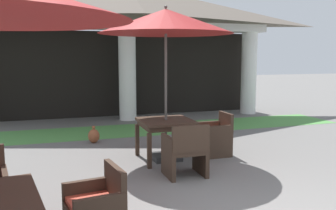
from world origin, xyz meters
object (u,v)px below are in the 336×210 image
patio_umbrella_near_foreground (166,23)px  patio_chair_near_foreground_south (186,151)px  patio_chair_near_foreground_east (215,135)px  patio_chair_mid_left_east (97,209)px  terracotta_urn (94,136)px  patio_table_near_foreground (166,125)px

patio_umbrella_near_foreground → patio_chair_near_foreground_south: bearing=-89.8°
patio_umbrella_near_foreground → patio_chair_near_foreground_east: patio_umbrella_near_foreground is taller
patio_chair_mid_left_east → patio_chair_near_foreground_south: bearing=-51.0°
patio_umbrella_near_foreground → terracotta_urn: size_ratio=7.13×
patio_table_near_foreground → patio_chair_near_foreground_east: patio_chair_near_foreground_east is taller
patio_table_near_foreground → terracotta_urn: size_ratio=2.42×
patio_chair_near_foreground_south → patio_chair_mid_left_east: bearing=-132.6°
patio_table_near_foreground → patio_chair_near_foreground_east: size_ratio=1.15×
patio_umbrella_near_foreground → patio_chair_near_foreground_south: (0.00, -1.02, -2.09)m
patio_table_near_foreground → terracotta_urn: bearing=122.7°
patio_chair_near_foreground_south → patio_chair_near_foreground_east: bearing=45.1°
patio_umbrella_near_foreground → patio_chair_near_foreground_south: size_ratio=3.25×
patio_table_near_foreground → patio_chair_near_foreground_south: size_ratio=1.10×
patio_chair_near_foreground_south → terracotta_urn: (-1.13, 2.77, -0.25)m
patio_chair_mid_left_east → patio_umbrella_near_foreground: bearing=-38.7°
patio_chair_near_foreground_east → terracotta_urn: (-2.14, 1.74, -0.23)m
patio_chair_near_foreground_south → patio_umbrella_near_foreground: bearing=90.0°
patio_table_near_foreground → patio_chair_mid_left_east: patio_chair_mid_left_east is taller
patio_umbrella_near_foreground → patio_chair_mid_left_east: bearing=-120.2°
patio_chair_near_foreground_east → terracotta_urn: 2.77m
terracotta_urn → patio_table_near_foreground: bearing=-57.3°
patio_umbrella_near_foreground → patio_chair_near_foreground_south: patio_umbrella_near_foreground is taller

